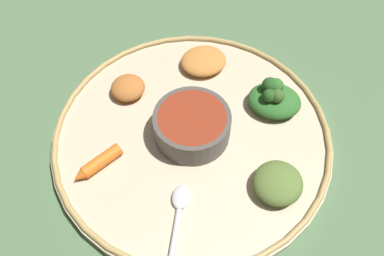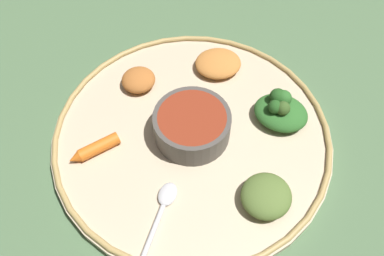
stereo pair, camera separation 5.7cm
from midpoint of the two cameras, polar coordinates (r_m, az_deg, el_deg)
ground_plane at (r=0.60m, az=-2.74°, el=-1.81°), size 2.40×2.40×0.00m
platter at (r=0.59m, az=-2.77°, el=-1.43°), size 0.40×0.40×0.01m
platter_rim at (r=0.58m, az=-2.81°, el=-0.87°), size 0.40×0.40×0.01m
center_bowl at (r=0.57m, az=-2.89°, el=0.24°), size 0.11×0.11×0.04m
spoon at (r=0.52m, az=-5.49°, el=-13.88°), size 0.16×0.08×0.01m
greens_pile at (r=0.61m, az=8.85°, el=3.98°), size 0.09×0.10×0.05m
carrot_near_spoon at (r=0.57m, az=-15.92°, el=-5.03°), size 0.05×0.07×0.02m
mound_collards at (r=0.53m, az=9.00°, el=-7.90°), size 0.09×0.09×0.03m
mound_squash at (r=0.66m, az=-0.87°, el=9.27°), size 0.07×0.08×0.02m
mound_chickpea at (r=0.63m, az=-11.60°, el=5.40°), size 0.07×0.07×0.02m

